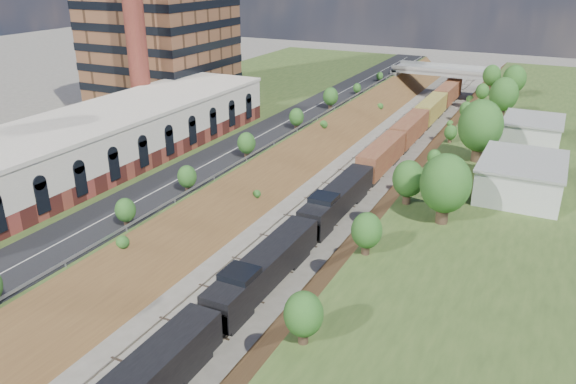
% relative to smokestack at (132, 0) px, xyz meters
% --- Properties ---
extents(platform_left, '(44.00, 180.00, 5.00)m').
position_rel_smokestack_xyz_m(platform_left, '(3.00, 4.00, -22.50)').
color(platform_left, '#364D20').
rests_on(platform_left, ground).
extents(embankment_left, '(10.00, 180.00, 10.00)m').
position_rel_smokestack_xyz_m(embankment_left, '(25.00, 4.00, -25.00)').
color(embankment_left, brown).
rests_on(embankment_left, ground).
extents(embankment_right, '(10.00, 180.00, 10.00)m').
position_rel_smokestack_xyz_m(embankment_right, '(47.00, 4.00, -25.00)').
color(embankment_right, brown).
rests_on(embankment_right, ground).
extents(rail_left_track, '(1.58, 180.00, 0.18)m').
position_rel_smokestack_xyz_m(rail_left_track, '(33.40, 4.00, -24.91)').
color(rail_left_track, gray).
rests_on(rail_left_track, ground).
extents(rail_right_track, '(1.58, 180.00, 0.18)m').
position_rel_smokestack_xyz_m(rail_right_track, '(38.60, 4.00, -24.91)').
color(rail_right_track, gray).
rests_on(rail_right_track, ground).
extents(road, '(8.00, 180.00, 0.10)m').
position_rel_smokestack_xyz_m(road, '(20.50, 4.00, -19.95)').
color(road, black).
rests_on(road, platform_left).
extents(guardrail, '(0.10, 171.00, 0.70)m').
position_rel_smokestack_xyz_m(guardrail, '(24.60, 3.80, -19.45)').
color(guardrail, '#99999E').
rests_on(guardrail, platform_left).
extents(commercial_building, '(14.30, 62.30, 7.00)m').
position_rel_smokestack_xyz_m(commercial_building, '(8.00, -18.00, -16.49)').
color(commercial_building, maroon).
rests_on(commercial_building, platform_left).
extents(smokestack, '(3.20, 3.20, 40.00)m').
position_rel_smokestack_xyz_m(smokestack, '(0.00, 0.00, 0.00)').
color(smokestack, maroon).
rests_on(smokestack, platform_left).
extents(overpass, '(24.50, 8.30, 7.40)m').
position_rel_smokestack_xyz_m(overpass, '(36.00, 66.00, -20.08)').
color(overpass, gray).
rests_on(overpass, ground).
extents(white_building_near, '(9.00, 12.00, 4.00)m').
position_rel_smokestack_xyz_m(white_building_near, '(59.50, -4.00, -18.00)').
color(white_building_near, silver).
rests_on(white_building_near, platform_right).
extents(white_building_far, '(8.00, 10.00, 3.60)m').
position_rel_smokestack_xyz_m(white_building_far, '(59.00, 18.00, -18.20)').
color(white_building_far, silver).
rests_on(white_building_far, platform_right).
extents(tree_right_large, '(5.25, 5.25, 7.61)m').
position_rel_smokestack_xyz_m(tree_right_large, '(53.00, -16.00, -15.62)').
color(tree_right_large, '#473323').
rests_on(tree_right_large, platform_right).
extents(tree_left_crest, '(2.45, 2.45, 3.55)m').
position_rel_smokestack_xyz_m(tree_left_crest, '(24.20, -36.00, -17.96)').
color(tree_left_crest, '#473323').
rests_on(tree_left_crest, platform_left).
extents(freight_train, '(3.11, 125.14, 4.63)m').
position_rel_smokestack_xyz_m(freight_train, '(38.60, 7.07, -22.39)').
color(freight_train, black).
rests_on(freight_train, ground).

